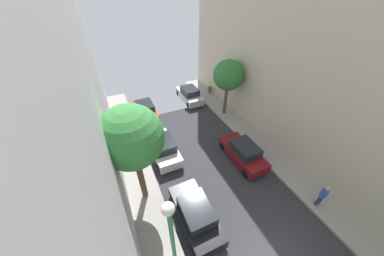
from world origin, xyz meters
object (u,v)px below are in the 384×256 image
object	(u,v)px
parked_car_left_3	(196,214)
parked_car_left_5	(145,110)
pedestrian	(322,195)
lamp_post	(172,236)
street_tree_1	(228,75)
street_tree_2	(131,138)
parked_car_right_3	(189,95)
potted_plant_2	(120,145)
parked_car_right_2	(243,153)
potted_plant_1	(210,89)
parked_car_left_4	(163,148)

from	to	relation	value
parked_car_left_3	parked_car_left_5	size ratio (longest dim) A/B	1.00
pedestrian	lamp_post	xyz separation A→B (m)	(-9.17, 0.29, 2.89)
street_tree_1	street_tree_2	size ratio (longest dim) A/B	0.84
parked_car_left_5	parked_car_right_3	distance (m)	5.53
potted_plant_2	parked_car_right_2	bearing A→B (deg)	-29.96
parked_car_right_2	potted_plant_1	size ratio (longest dim) A/B	4.81
parked_car_left_3	street_tree_2	world-z (taller)	street_tree_2
parked_car_left_5	parked_car_right_3	size ratio (longest dim) A/B	1.00
street_tree_1	potted_plant_1	world-z (taller)	street_tree_1
parked_car_right_3	parked_car_left_3	bearing A→B (deg)	-112.34
parked_car_right_2	parked_car_right_3	xyz separation A→B (m)	(0.00, 10.23, 0.00)
street_tree_1	street_tree_2	world-z (taller)	street_tree_2
parked_car_right_3	street_tree_2	distance (m)	13.58
parked_car_left_4	lamp_post	size ratio (longest dim) A/B	0.72
parked_car_right_2	lamp_post	world-z (taller)	lamp_post
street_tree_2	potted_plant_2	size ratio (longest dim) A/B	7.33
parked_car_left_5	street_tree_2	distance (m)	10.37
parked_car_left_5	street_tree_1	bearing A→B (deg)	-21.47
parked_car_right_2	street_tree_2	world-z (taller)	street_tree_2
parked_car_left_5	street_tree_1	distance (m)	8.79
parked_car_left_4	parked_car_right_3	distance (m)	9.00
pedestrian	lamp_post	bearing A→B (deg)	178.21
street_tree_1	potted_plant_1	xyz separation A→B (m)	(0.75, 4.54, -3.56)
parked_car_right_2	parked_car_left_3	bearing A→B (deg)	-151.65
street_tree_1	pedestrian	bearing A→B (deg)	-91.24
parked_car_left_5	potted_plant_1	distance (m)	8.41
parked_car_right_2	parked_car_left_4	bearing A→B (deg)	150.68
parked_car_left_5	street_tree_1	world-z (taller)	street_tree_1
parked_car_left_3	parked_car_left_4	distance (m)	5.95
street_tree_1	parked_car_right_3	bearing A→B (deg)	117.02
parked_car_right_3	pedestrian	bearing A→B (deg)	-83.08
parked_car_right_3	pedestrian	distance (m)	15.49
parked_car_left_3	parked_car_right_3	bearing A→B (deg)	67.66
parked_car_right_3	lamp_post	size ratio (longest dim) A/B	0.72
parked_car_right_2	lamp_post	size ratio (longest dim) A/B	0.72
parked_car_left_4	potted_plant_2	distance (m)	3.56
parked_car_right_3	potted_plant_2	size ratio (longest dim) A/B	4.67
parked_car_right_2	street_tree_1	bearing A→B (deg)	70.90
parked_car_left_4	potted_plant_2	size ratio (longest dim) A/B	4.67
parked_car_right_2	potted_plant_1	world-z (taller)	parked_car_right_2
parked_car_left_3	parked_car_right_3	size ratio (longest dim) A/B	1.00
pedestrian	lamp_post	world-z (taller)	lamp_post
parked_car_left_4	parked_car_right_3	size ratio (longest dim) A/B	1.00
parked_car_left_3	parked_car_left_5	distance (m)	11.96
parked_car_right_3	street_tree_1	size ratio (longest dim) A/B	0.76
parked_car_left_5	potted_plant_2	world-z (taller)	parked_car_left_5
parked_car_left_3	potted_plant_2	distance (m)	8.36
parked_car_right_3	street_tree_2	bearing A→B (deg)	-126.58
street_tree_2	parked_car_right_3	bearing A→B (deg)	53.42
lamp_post	potted_plant_1	bearing A→B (deg)	56.73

